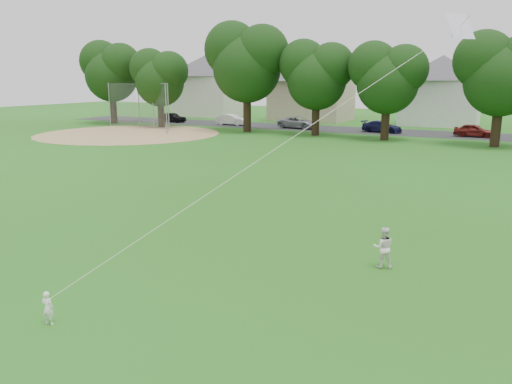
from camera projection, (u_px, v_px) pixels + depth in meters
The scene contains 10 objects.
ground at pixel (161, 281), 13.71m from camera, with size 160.00×160.00×0.00m, color #275B14.
street at pixel (424, 133), 49.99m from camera, with size 90.00×7.00×0.01m, color #2D2D30.
dirt_infield at pixel (129, 134), 49.64m from camera, with size 18.00×18.00×0.02m, color #9E7F51.
toddler at pixel (48, 308), 11.20m from camera, with size 0.29×0.19×0.80m, color white.
older_boy at pixel (383, 247), 14.54m from camera, with size 0.60×0.47×1.23m, color white.
kite at pixel (284, 143), 13.08m from camera, with size 4.08×5.42×13.69m.
baseball_backstop at pixel (149, 106), 54.28m from camera, with size 10.60×4.65×4.87m.
tree_row at pixel (434, 65), 42.03m from camera, with size 81.45×8.28×11.38m.
parked_cars at pixel (460, 130), 47.44m from camera, with size 71.72×2.65×1.28m.
house_row at pixel (445, 82), 57.37m from camera, with size 77.28×13.77×10.37m.
Camera 1 is at (8.25, -10.15, 5.44)m, focal length 35.00 mm.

